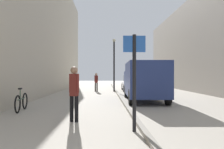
# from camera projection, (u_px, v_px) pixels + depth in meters

# --- Properties ---
(ground_plane) EXTENTS (80.00, 80.00, 0.00)m
(ground_plane) POSITION_uv_depth(u_px,v_px,m) (96.00, 99.00, 13.09)
(ground_plane) COLOR #A8A093
(building_facade_left) EXTENTS (3.69, 40.00, 11.21)m
(building_facade_left) POSITION_uv_depth(u_px,v_px,m) (6.00, 8.00, 12.91)
(building_facade_left) COLOR #BCB29E
(building_facade_left) RESTS_ON ground_plane
(kerb_strip) EXTENTS (0.16, 40.00, 0.12)m
(kerb_strip) POSITION_uv_depth(u_px,v_px,m) (121.00, 98.00, 13.15)
(kerb_strip) COLOR gray
(kerb_strip) RESTS_ON ground_plane
(pedestrian_main_foreground) EXTENTS (0.32, 0.24, 1.67)m
(pedestrian_main_foreground) POSITION_uv_depth(u_px,v_px,m) (96.00, 81.00, 19.10)
(pedestrian_main_foreground) COLOR black
(pedestrian_main_foreground) RESTS_ON ground_plane
(pedestrian_mid_block) EXTENTS (0.34, 0.27, 1.78)m
(pedestrian_mid_block) POSITION_uv_depth(u_px,v_px,m) (74.00, 90.00, 6.86)
(pedestrian_mid_block) COLOR black
(pedestrian_mid_block) RESTS_ON ground_plane
(delivery_van) EXTENTS (2.24, 5.24, 2.22)m
(delivery_van) POSITION_uv_depth(u_px,v_px,m) (144.00, 80.00, 12.39)
(delivery_van) COLOR navy
(delivery_van) RESTS_ON ground_plane
(parked_car) EXTENTS (1.95, 4.25, 1.45)m
(parked_car) POSITION_uv_depth(u_px,v_px,m) (132.00, 83.00, 20.14)
(parked_car) COLOR #B7B7BC
(parked_car) RESTS_ON ground_plane
(street_sign_post) EXTENTS (0.60, 0.10, 2.60)m
(street_sign_post) POSITION_uv_depth(u_px,v_px,m) (134.00, 74.00, 5.69)
(street_sign_post) COLOR black
(street_sign_post) RESTS_ON ground_plane
(lamp_post) EXTENTS (0.28, 0.28, 4.76)m
(lamp_post) POSITION_uv_depth(u_px,v_px,m) (114.00, 61.00, 19.11)
(lamp_post) COLOR black
(lamp_post) RESTS_ON ground_plane
(bicycle_leaning) EXTENTS (0.23, 1.77, 0.98)m
(bicycle_leaning) POSITION_uv_depth(u_px,v_px,m) (21.00, 102.00, 8.90)
(bicycle_leaning) COLOR black
(bicycle_leaning) RESTS_ON ground_plane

